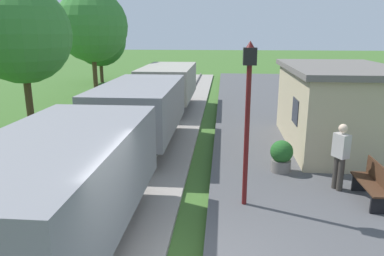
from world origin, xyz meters
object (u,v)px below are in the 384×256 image
object	(u,v)px
person_waiting	(340,154)
tree_field_left	(92,26)
station_hut	(337,106)
tree_trackside_far	(21,34)
lamp_post_near	(248,95)
potted_planter	(281,156)
tree_field_distant	(100,40)
freight_train	(141,111)
bench_near_hut	(373,183)

from	to	relation	value
person_waiting	tree_field_left	xyz separation A→B (m)	(-10.98, 13.55, 3.25)
station_hut	tree_trackside_far	distance (m)	11.95
person_waiting	lamp_post_near	bearing A→B (deg)	-5.12
tree_field_left	potted_planter	bearing A→B (deg)	-51.94
person_waiting	tree_trackside_far	distance (m)	12.11
station_hut	tree_field_distant	distance (m)	22.20
tree_trackside_far	tree_field_distant	bearing A→B (deg)	98.46
potted_planter	tree_field_distant	world-z (taller)	tree_field_distant
tree_field_distant	lamp_post_near	bearing A→B (deg)	-64.07
tree_trackside_far	freight_train	bearing A→B (deg)	-16.04
lamp_post_near	bench_near_hut	bearing A→B (deg)	7.06
freight_train	person_waiting	world-z (taller)	freight_train
lamp_post_near	tree_field_distant	world-z (taller)	tree_field_distant
bench_near_hut	freight_train	bearing A→B (deg)	146.88
freight_train	station_hut	xyz separation A→B (m)	(6.80, 0.27, 0.26)
bench_near_hut	tree_trackside_far	size ratio (longest dim) A/B	0.25
station_hut	tree_trackside_far	xyz separation A→B (m)	(-11.65, 1.13, 2.37)
person_waiting	potted_planter	world-z (taller)	person_waiting
station_hut	tree_trackside_far	size ratio (longest dim) A/B	0.98
potted_planter	lamp_post_near	distance (m)	3.20
station_hut	potted_planter	size ratio (longest dim) A/B	6.33
person_waiting	tree_field_distant	bearing A→B (deg)	-86.27
freight_train	tree_field_left	size ratio (longest dim) A/B	2.93
freight_train	potted_planter	size ratio (longest dim) A/B	21.18
bench_near_hut	lamp_post_near	size ratio (longest dim) A/B	0.41
potted_planter	tree_trackside_far	world-z (taller)	tree_trackside_far
station_hut	bench_near_hut	distance (m)	4.57
lamp_post_near	tree_trackside_far	size ratio (longest dim) A/B	0.62
bench_near_hut	person_waiting	xyz separation A→B (m)	(-0.60, 0.65, 0.46)
station_hut	tree_field_left	xyz separation A→B (m)	(-11.95, 9.74, 2.78)
person_waiting	tree_trackside_far	bearing A→B (deg)	-53.07
bench_near_hut	potted_planter	size ratio (longest dim) A/B	1.64
potted_planter	lamp_post_near	size ratio (longest dim) A/B	0.25
potted_planter	tree_field_left	distance (m)	16.22
station_hut	tree_field_distant	xyz separation A→B (m)	(-14.03, 17.11, 1.80)
freight_train	potted_planter	bearing A→B (deg)	-27.87
freight_train	tree_field_left	world-z (taller)	tree_field_left
station_hut	tree_field_left	distance (m)	15.66
tree_field_left	person_waiting	bearing A→B (deg)	-50.99
tree_field_distant	person_waiting	bearing A→B (deg)	-58.03
person_waiting	tree_field_distant	world-z (taller)	tree_field_distant
potted_planter	person_waiting	bearing A→B (deg)	-42.04
tree_trackside_far	tree_field_distant	distance (m)	16.17
station_hut	potted_planter	bearing A→B (deg)	-129.51
freight_train	person_waiting	bearing A→B (deg)	-31.32
person_waiting	tree_field_left	bearing A→B (deg)	-79.23
potted_planter	lamp_post_near	xyz separation A→B (m)	(-1.14, -2.14, 2.08)
station_hut	tree_trackside_far	world-z (taller)	tree_trackside_far
lamp_post_near	tree_field_distant	bearing A→B (deg)	115.93
bench_near_hut	tree_field_distant	bearing A→B (deg)	122.35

